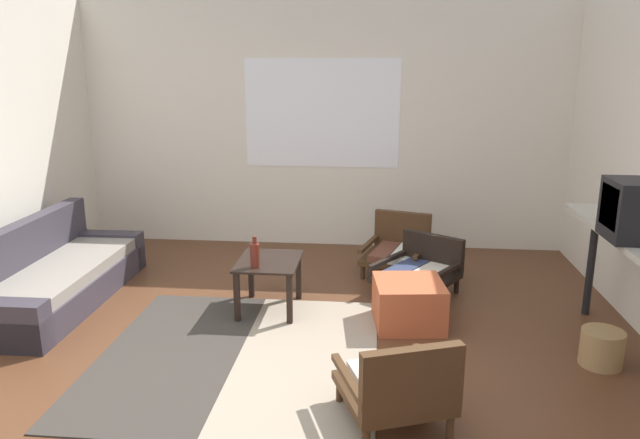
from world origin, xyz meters
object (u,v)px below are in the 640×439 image
clay_vase (622,206)px  armchair_corner (420,269)px  coffee_table (269,270)px  wicker_basket (602,348)px  couch (54,277)px  ottoman_orange (408,303)px  console_shelf (640,248)px  glass_bottle (255,255)px  armchair_by_window (397,247)px  armchair_striped_foreground (398,386)px

clay_vase → armchair_corner: bearing=149.3°
coffee_table → armchair_corner: bearing=21.6°
clay_vase → wicker_basket: clay_vase is taller
armchair_corner → wicker_basket: (1.13, -1.21, -0.10)m
couch → clay_vase: clay_vase is taller
ottoman_orange → console_shelf: (1.45, -0.46, 0.63)m
armchair_corner → clay_vase: clay_vase is taller
console_shelf → wicker_basket: 0.71m
armchair_corner → glass_bottle: bearing=-153.1°
couch → clay_vase: 4.50m
wicker_basket → couch: bearing=170.6°
armchair_by_window → glass_bottle: bearing=-132.4°
coffee_table → armchair_by_window: bearing=45.1°
coffee_table → glass_bottle: size_ratio=2.44×
armchair_striped_foreground → armchair_corner: size_ratio=0.86×
armchair_by_window → wicker_basket: (1.32, -1.78, -0.12)m
armchair_striped_foreground → console_shelf: console_shelf is taller
armchair_striped_foreground → ottoman_orange: armchair_striped_foreground is taller
clay_vase → wicker_basket: size_ratio=0.99×
couch → console_shelf: size_ratio=1.12×
glass_bottle → wicker_basket: 2.55m
couch → ottoman_orange: 2.98m
armchair_striped_foreground → armchair_corner: armchair_striped_foreground is taller
ottoman_orange → wicker_basket: size_ratio=1.84×
armchair_striped_foreground → glass_bottle: size_ratio=2.94×
wicker_basket → coffee_table: bearing=163.4°
coffee_table → wicker_basket: 2.50m
armchair_by_window → console_shelf: bearing=-48.9°
glass_bottle → ottoman_orange: bearing=-0.3°
couch → armchair_striped_foreground: (2.85, -1.56, 0.04)m
clay_vase → glass_bottle: bearing=177.7°
armchair_striped_foreground → wicker_basket: bearing=31.7°
couch → wicker_basket: couch is taller
armchair_by_window → clay_vase: 2.17m
coffee_table → couch: bearing=-179.8°
clay_vase → glass_bottle: size_ratio=1.11×
armchair_striped_foreground → couch: bearing=151.3°
armchair_corner → armchair_by_window: bearing=108.0°
ottoman_orange → clay_vase: size_ratio=1.86×
glass_bottle → armchair_striped_foreground: bearing=-52.2°
wicker_basket → armchair_corner: bearing=133.2°
coffee_table → armchair_by_window: (1.07, 1.07, -0.10)m
armchair_by_window → armchair_corner: armchair_by_window is taller
coffee_table → console_shelf: console_shelf is taller
glass_bottle → wicker_basket: size_ratio=0.90×
ottoman_orange → armchair_by_window: bearing=92.5°
couch → armchair_corner: couch is taller
armchair_by_window → armchair_striped_foreground: 2.64m
coffee_table → clay_vase: bearing=-6.3°
console_shelf → glass_bottle: size_ratio=6.96×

